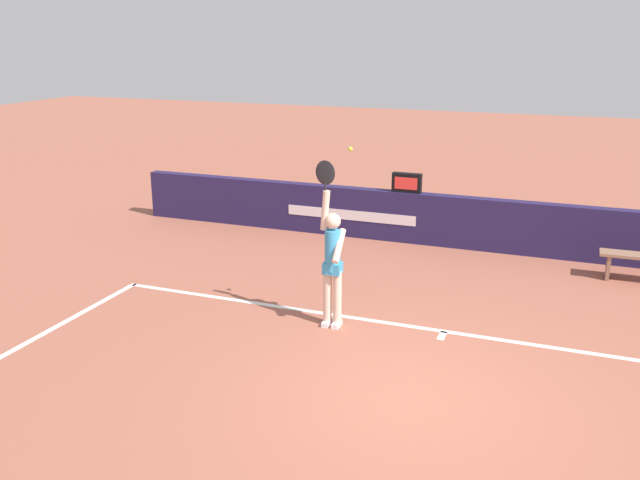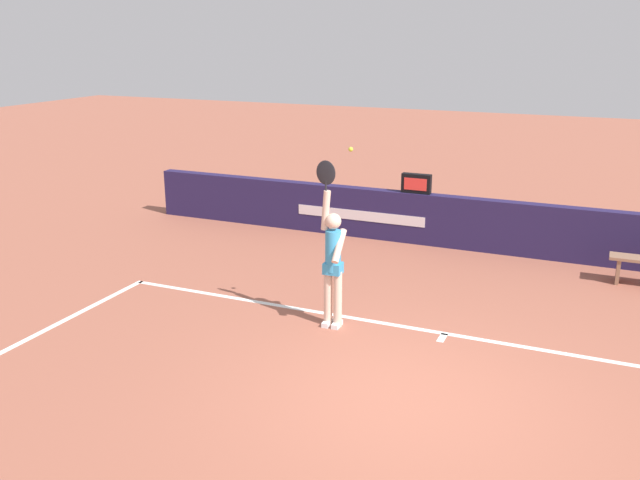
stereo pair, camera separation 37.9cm
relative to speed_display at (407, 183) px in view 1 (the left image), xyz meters
name	(u,v)px [view 1 (the left image)]	position (x,y,z in m)	size (l,w,h in m)	color
ground_plane	(411,397)	(1.62, -6.07, -1.22)	(60.00, 60.00, 0.00)	#9D5744
court_lines	(392,433)	(1.62, -6.89, -1.21)	(10.66, 5.74, 0.00)	white
back_wall	(487,225)	(1.62, 0.00, -0.70)	(15.10, 0.26, 1.02)	#231B45
speed_display	(407,183)	(0.00, 0.00, 0.00)	(0.58, 0.16, 0.38)	black
tennis_player	(332,260)	(0.05, -4.46, -0.21)	(0.43, 0.42, 2.43)	beige
tennis_ball	(350,149)	(0.28, -4.41, 1.37)	(0.06, 0.06, 0.06)	#C8D934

